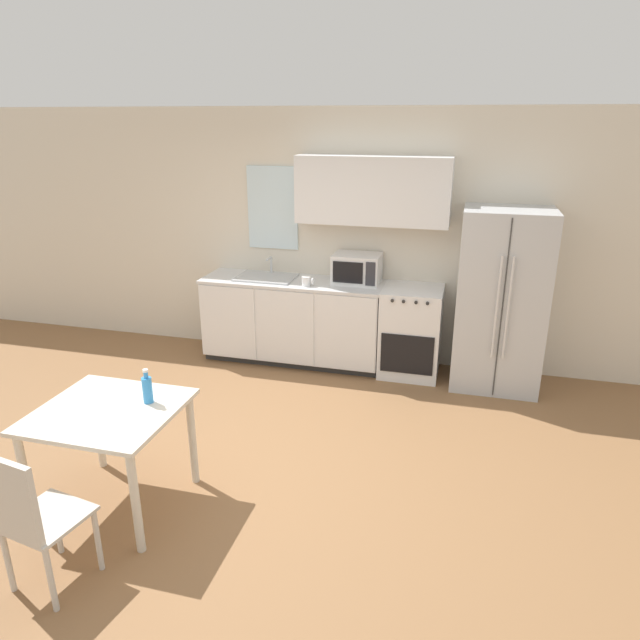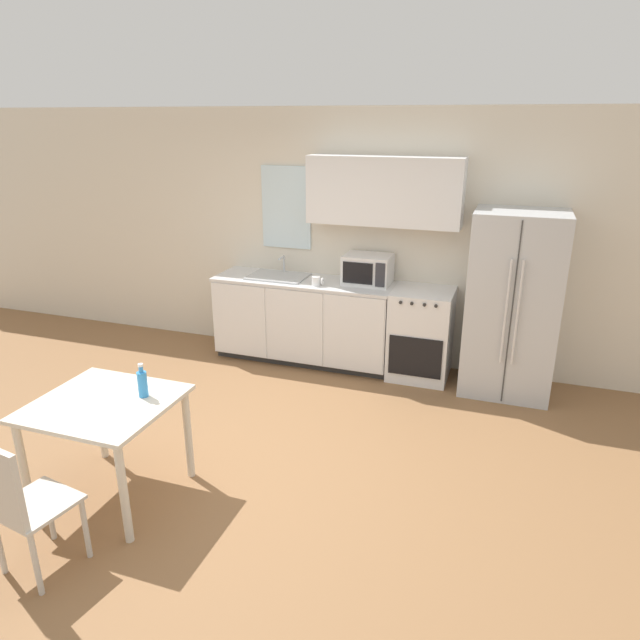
{
  "view_description": "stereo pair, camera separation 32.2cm",
  "coord_description": "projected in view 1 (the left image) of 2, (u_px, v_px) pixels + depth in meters",
  "views": [
    {
      "loc": [
        1.49,
        -3.58,
        2.59
      ],
      "look_at": [
        0.38,
        0.59,
        1.05
      ],
      "focal_mm": 32.0,
      "sensor_mm": 36.0,
      "label": 1
    },
    {
      "loc": [
        1.8,
        -3.49,
        2.59
      ],
      "look_at": [
        0.38,
        0.59,
        1.05
      ],
      "focal_mm": 32.0,
      "sensor_mm": 36.0,
      "label": 2
    }
  ],
  "objects": [
    {
      "name": "wall_back",
      "position": [
        334.0,
        231.0,
        6.14
      ],
      "size": [
        12.0,
        0.38,
        2.7
      ],
      "color": "beige",
      "rests_on": "ground_plane"
    },
    {
      "name": "kitchen_counter",
      "position": [
        293.0,
        321.0,
        6.29
      ],
      "size": [
        1.98,
        0.61,
        0.93
      ],
      "color": "#333333",
      "rests_on": "ground_plane"
    },
    {
      "name": "dining_chair_near",
      "position": [
        30.0,
        514.0,
        3.12
      ],
      "size": [
        0.46,
        0.46,
        0.93
      ],
      "rotation": [
        0.0,
        0.0,
        -0.17
      ],
      "color": "beige",
      "rests_on": "ground_plane"
    },
    {
      "name": "refrigerator",
      "position": [
        501.0,
        300.0,
        5.59
      ],
      "size": [
        0.84,
        0.72,
        1.79
      ],
      "color": "silver",
      "rests_on": "ground_plane"
    },
    {
      "name": "ground_plane",
      "position": [
        254.0,
        465.0,
        4.49
      ],
      "size": [
        12.0,
        12.0,
        0.0
      ],
      "primitive_type": "plane",
      "color": "olive"
    },
    {
      "name": "oven_range",
      "position": [
        411.0,
        332.0,
        5.98
      ],
      "size": [
        0.61,
        0.61,
        0.94
      ],
      "color": "white",
      "rests_on": "ground_plane"
    },
    {
      "name": "drink_bottle",
      "position": [
        147.0,
        389.0,
        3.86
      ],
      "size": [
        0.07,
        0.07,
        0.25
      ],
      "color": "#338CD8",
      "rests_on": "dining_table"
    },
    {
      "name": "kitchen_sink",
      "position": [
        266.0,
        277.0,
        6.21
      ],
      "size": [
        0.63,
        0.44,
        0.2
      ],
      "color": "#B7BABC",
      "rests_on": "kitchen_counter"
    },
    {
      "name": "dining_table",
      "position": [
        109.0,
        425.0,
        3.84
      ],
      "size": [
        0.92,
        0.88,
        0.75
      ],
      "color": "beige",
      "rests_on": "ground_plane"
    },
    {
      "name": "microwave",
      "position": [
        357.0,
        269.0,
        5.99
      ],
      "size": [
        0.49,
        0.38,
        0.31
      ],
      "color": "silver",
      "rests_on": "kitchen_counter"
    },
    {
      "name": "coffee_mug",
      "position": [
        307.0,
        281.0,
        5.91
      ],
      "size": [
        0.13,
        0.09,
        0.1
      ],
      "color": "white",
      "rests_on": "kitchen_counter"
    }
  ]
}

